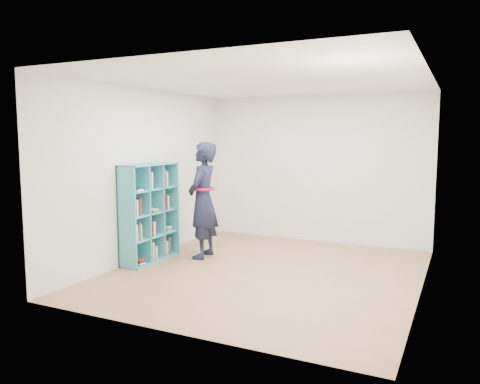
% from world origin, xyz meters
% --- Properties ---
extents(floor, '(4.50, 4.50, 0.00)m').
position_xyz_m(floor, '(0.00, 0.00, 0.00)').
color(floor, olive).
rests_on(floor, ground).
extents(ceiling, '(4.50, 4.50, 0.00)m').
position_xyz_m(ceiling, '(0.00, 0.00, 2.60)').
color(ceiling, white).
rests_on(ceiling, wall_back).
extents(wall_left, '(0.02, 4.50, 2.60)m').
position_xyz_m(wall_left, '(-2.00, 0.00, 1.30)').
color(wall_left, silver).
rests_on(wall_left, floor).
extents(wall_right, '(0.02, 4.50, 2.60)m').
position_xyz_m(wall_right, '(2.00, 0.00, 1.30)').
color(wall_right, silver).
rests_on(wall_right, floor).
extents(wall_back, '(4.00, 0.02, 2.60)m').
position_xyz_m(wall_back, '(0.00, 2.25, 1.30)').
color(wall_back, silver).
rests_on(wall_back, floor).
extents(wall_front, '(4.00, 0.02, 2.60)m').
position_xyz_m(wall_front, '(0.00, -2.25, 1.30)').
color(wall_front, silver).
rests_on(wall_front, floor).
extents(bookshelf, '(0.32, 1.10, 1.47)m').
position_xyz_m(bookshelf, '(-1.85, -0.17, 0.71)').
color(bookshelf, teal).
rests_on(bookshelf, floor).
extents(person, '(0.51, 0.71, 1.79)m').
position_xyz_m(person, '(-1.20, 0.35, 0.90)').
color(person, black).
rests_on(person, floor).
extents(smartphone, '(0.04, 0.09, 0.13)m').
position_xyz_m(smartphone, '(-1.36, 0.42, 1.01)').
color(smartphone, silver).
rests_on(smartphone, person).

